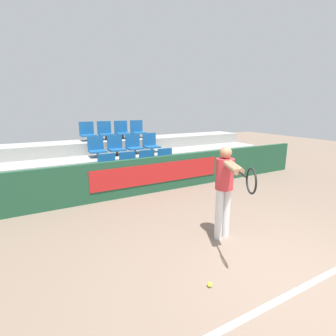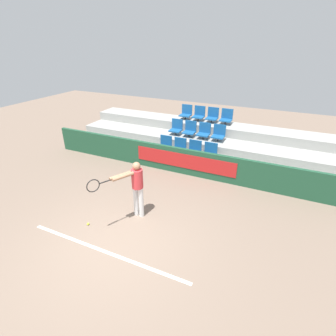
{
  "view_description": "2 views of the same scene",
  "coord_description": "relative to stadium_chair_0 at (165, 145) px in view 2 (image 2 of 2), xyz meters",
  "views": [
    {
      "loc": [
        -2.85,
        -2.0,
        2.24
      ],
      "look_at": [
        -0.32,
        2.5,
        1.01
      ],
      "focal_mm": 28.0,
      "sensor_mm": 36.0,
      "label": 1
    },
    {
      "loc": [
        3.2,
        -3.8,
        4.38
      ],
      "look_at": [
        0.32,
        2.38,
        0.96
      ],
      "focal_mm": 28.0,
      "sensor_mm": 36.0,
      "label": 2
    }
  ],
  "objects": [
    {
      "name": "tennis_ball",
      "position": [
        -0.08,
        -4.49,
        -0.61
      ],
      "size": [
        0.07,
        0.07,
        0.07
      ],
      "color": "#CCDB33",
      "rests_on": "ground"
    },
    {
      "name": "tennis_player",
      "position": [
        0.88,
        -3.63,
        0.34
      ],
      "size": [
        0.75,
        1.35,
        1.6
      ],
      "rotation": [
        0.0,
        0.0,
        -0.46
      ],
      "color": "silver",
      "rests_on": "ground"
    },
    {
      "name": "stadium_chair_7",
      "position": [
        1.8,
        1.09,
        0.37
      ],
      "size": [
        0.48,
        0.42,
        0.62
      ],
      "color": "#333333",
      "rests_on": "bleacher_tier_middle"
    },
    {
      "name": "stadium_chair_0",
      "position": [
        0.0,
        0.0,
        0.0
      ],
      "size": [
        0.48,
        0.42,
        0.62
      ],
      "color": "#333333",
      "rests_on": "bleacher_tier_front"
    },
    {
      "name": "stadium_chair_6",
      "position": [
        1.2,
        1.09,
        0.37
      ],
      "size": [
        0.48,
        0.42,
        0.62
      ],
      "color": "#333333",
      "rests_on": "bleacher_tier_middle"
    },
    {
      "name": "bleacher_tier_front",
      "position": [
        0.9,
        -0.14,
        -0.46
      ],
      "size": [
        10.28,
        1.09,
        0.37
      ],
      "color": "#9E9E99",
      "rests_on": "ground"
    },
    {
      "name": "stadium_chair_4",
      "position": [
        0.0,
        1.09,
        0.37
      ],
      "size": [
        0.48,
        0.42,
        0.62
      ],
      "color": "#333333",
      "rests_on": "bleacher_tier_middle"
    },
    {
      "name": "stadium_chair_11",
      "position": [
        1.8,
        2.17,
        0.74
      ],
      "size": [
        0.48,
        0.42,
        0.62
      ],
      "color": "#333333",
      "rests_on": "bleacher_tier_back"
    },
    {
      "name": "stadium_chair_10",
      "position": [
        1.2,
        2.17,
        0.74
      ],
      "size": [
        0.48,
        0.42,
        0.62
      ],
      "color": "#333333",
      "rests_on": "bleacher_tier_back"
    },
    {
      "name": "stadium_chair_1",
      "position": [
        0.6,
        0.0,
        0.0
      ],
      "size": [
        0.48,
        0.42,
        0.62
      ],
      "color": "#333333",
      "rests_on": "bleacher_tier_front"
    },
    {
      "name": "barrier_wall",
      "position": [
        0.9,
        -0.76,
        -0.17
      ],
      "size": [
        10.68,
        0.14,
        0.95
      ],
      "color": "#1E4C33",
      "rests_on": "ground"
    },
    {
      "name": "bleacher_tier_middle",
      "position": [
        0.9,
        0.95,
        -0.27
      ],
      "size": [
        10.28,
        1.09,
        0.74
      ],
      "color": "#9E9E99",
      "rests_on": "ground"
    },
    {
      "name": "stadium_chair_3",
      "position": [
        1.8,
        0.0,
        0.0
      ],
      "size": [
        0.48,
        0.42,
        0.62
      ],
      "color": "#333333",
      "rests_on": "bleacher_tier_front"
    },
    {
      "name": "stadium_chair_8",
      "position": [
        0.0,
        2.17,
        0.74
      ],
      "size": [
        0.48,
        0.42,
        0.62
      ],
      "color": "#333333",
      "rests_on": "bleacher_tier_back"
    },
    {
      "name": "stadium_chair_2",
      "position": [
        1.2,
        0.0,
        0.0
      ],
      "size": [
        0.48,
        0.42,
        0.62
      ],
      "color": "#333333",
      "rests_on": "bleacher_tier_front"
    },
    {
      "name": "ground_plane",
      "position": [
        0.9,
        -4.74,
        -0.64
      ],
      "size": [
        30.0,
        30.0,
        0.0
      ],
      "primitive_type": "plane",
      "color": "#7A6656"
    },
    {
      "name": "stadium_chair_5",
      "position": [
        0.6,
        1.09,
        0.37
      ],
      "size": [
        0.48,
        0.42,
        0.62
      ],
      "color": "#333333",
      "rests_on": "bleacher_tier_middle"
    },
    {
      "name": "bleacher_tier_back",
      "position": [
        0.9,
        2.04,
        -0.09
      ],
      "size": [
        10.28,
        1.09,
        1.11
      ],
      "color": "#9E9E99",
      "rests_on": "ground"
    },
    {
      "name": "stadium_chair_9",
      "position": [
        0.6,
        2.17,
        0.74
      ],
      "size": [
        0.48,
        0.42,
        0.62
      ],
      "color": "#333333",
      "rests_on": "bleacher_tier_back"
    },
    {
      "name": "court_baseline",
      "position": [
        0.9,
        -5.08,
        -0.64
      ],
      "size": [
        4.23,
        0.08,
        0.01
      ],
      "color": "white",
      "rests_on": "ground"
    }
  ]
}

